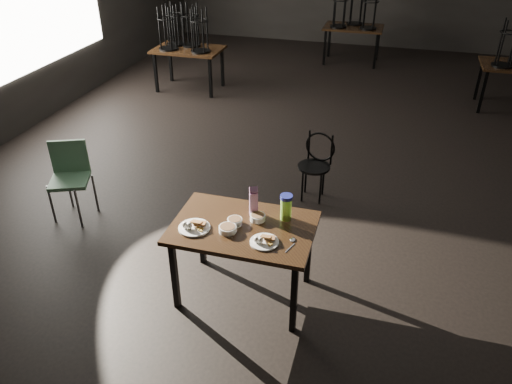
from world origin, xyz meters
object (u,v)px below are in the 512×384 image
(bentwood_chair, at_px, (316,161))
(water_bottle, at_px, (286,207))
(main_table, at_px, (243,233))
(juice_carton, at_px, (254,202))
(school_chair, at_px, (70,173))

(bentwood_chair, bearing_deg, water_bottle, -77.63)
(main_table, distance_m, juice_carton, 0.28)
(juice_carton, distance_m, bentwood_chair, 1.75)
(juice_carton, distance_m, school_chair, 2.36)
(bentwood_chair, xyz_separation_m, school_chair, (-2.54, -1.10, 0.05))
(school_chair, bearing_deg, bentwood_chair, 0.76)
(water_bottle, relative_size, bentwood_chair, 0.30)
(juice_carton, height_order, school_chair, juice_carton)
(water_bottle, height_order, bentwood_chair, water_bottle)
(main_table, bearing_deg, juice_carton, 78.54)
(main_table, bearing_deg, bentwood_chair, 80.32)
(water_bottle, bearing_deg, juice_carton, -177.48)
(juice_carton, xyz_separation_m, water_bottle, (0.28, 0.01, -0.01))
(juice_carton, relative_size, school_chair, 0.33)
(main_table, xyz_separation_m, school_chair, (-2.22, 0.76, -0.15))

